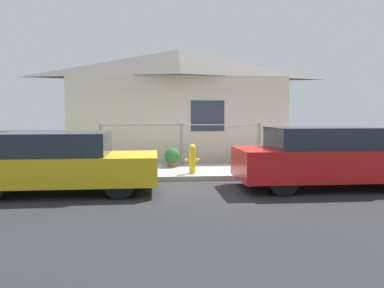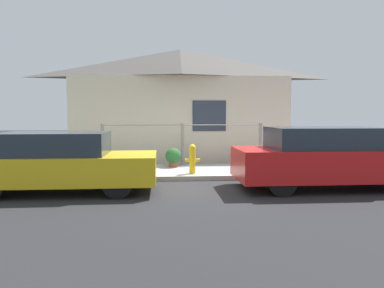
{
  "view_description": "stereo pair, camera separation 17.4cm",
  "coord_description": "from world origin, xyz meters",
  "px_view_note": "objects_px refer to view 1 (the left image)",
  "views": [
    {
      "loc": [
        -0.7,
        -9.15,
        1.66
      ],
      "look_at": [
        0.15,
        0.3,
        0.9
      ],
      "focal_mm": 35.0,
      "sensor_mm": 36.0,
      "label": 1
    },
    {
      "loc": [
        -0.53,
        -9.17,
        1.66
      ],
      "look_at": [
        0.15,
        0.3,
        0.9
      ],
      "focal_mm": 35.0,
      "sensor_mm": 36.0,
      "label": 2
    }
  ],
  "objects_px": {
    "car_right": "(327,157)",
    "fire_hydrant": "(192,158)",
    "potted_plant_near_hydrant": "(172,157)",
    "car_left": "(62,163)"
  },
  "relations": [
    {
      "from": "car_left",
      "to": "fire_hydrant",
      "type": "relative_size",
      "value": 5.18
    },
    {
      "from": "car_right",
      "to": "fire_hydrant",
      "type": "relative_size",
      "value": 5.45
    },
    {
      "from": "fire_hydrant",
      "to": "potted_plant_near_hydrant",
      "type": "height_order",
      "value": "fire_hydrant"
    },
    {
      "from": "car_right",
      "to": "potted_plant_near_hydrant",
      "type": "distance_m",
      "value": 4.39
    },
    {
      "from": "fire_hydrant",
      "to": "potted_plant_near_hydrant",
      "type": "relative_size",
      "value": 1.38
    },
    {
      "from": "car_left",
      "to": "potted_plant_near_hydrant",
      "type": "relative_size",
      "value": 7.15
    },
    {
      "from": "car_left",
      "to": "car_right",
      "type": "distance_m",
      "value": 5.79
    },
    {
      "from": "car_left",
      "to": "fire_hydrant",
      "type": "height_order",
      "value": "car_left"
    },
    {
      "from": "fire_hydrant",
      "to": "potted_plant_near_hydrant",
      "type": "bearing_deg",
      "value": 111.29
    },
    {
      "from": "car_left",
      "to": "car_right",
      "type": "relative_size",
      "value": 0.95
    }
  ]
}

